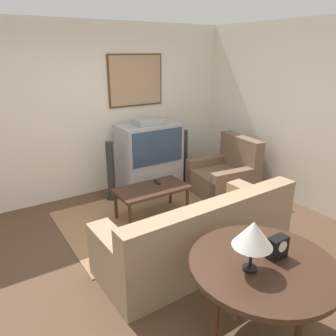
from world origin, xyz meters
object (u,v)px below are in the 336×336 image
(couch, at_px, (199,237))
(mantel_clock, at_px, (277,247))
(coffee_table, at_px, (152,191))
(speaker_tower_left, at_px, (111,173))
(speaker_tower_right, at_px, (184,158))
(console_table, at_px, (263,269))
(tv, at_px, (149,157))
(table_lamp, at_px, (253,235))
(armchair, at_px, (225,176))

(couch, relative_size, mantel_clock, 12.49)
(coffee_table, relative_size, speaker_tower_left, 1.06)
(couch, distance_m, coffee_table, 1.19)
(mantel_clock, relative_size, speaker_tower_right, 0.19)
(coffee_table, distance_m, console_table, 2.31)
(mantel_clock, relative_size, speaker_tower_left, 0.19)
(coffee_table, distance_m, speaker_tower_left, 0.91)
(tv, bearing_deg, table_lamp, -106.55)
(tv, distance_m, speaker_tower_left, 0.72)
(couch, bearing_deg, coffee_table, -95.54)
(couch, distance_m, mantel_clock, 1.21)
(console_table, height_order, mantel_clock, mantel_clock)
(console_table, xyz_separation_m, mantel_clock, (0.14, -0.00, 0.15))
(armchair, xyz_separation_m, mantel_clock, (-1.63, -2.37, 0.52))
(console_table, relative_size, table_lamp, 2.85)
(armchair, relative_size, table_lamp, 2.47)
(tv, height_order, console_table, tv)
(tv, relative_size, couch, 0.55)
(table_lamp, distance_m, speaker_tower_right, 3.60)
(table_lamp, distance_m, speaker_tower_left, 3.21)
(table_lamp, relative_size, mantel_clock, 2.26)
(mantel_clock, bearing_deg, console_table, 178.56)
(coffee_table, relative_size, console_table, 0.88)
(armchair, distance_m, console_table, 2.98)
(tv, distance_m, table_lamp, 3.33)
(mantel_clock, bearing_deg, couch, 85.01)
(tv, relative_size, armchair, 1.23)
(armchair, distance_m, table_lamp, 3.14)
(couch, height_order, coffee_table, couch)
(coffee_table, bearing_deg, couch, -93.91)
(coffee_table, height_order, speaker_tower_left, speaker_tower_left)
(couch, distance_m, table_lamp, 1.36)
(tv, xyz_separation_m, console_table, (-0.78, -3.16, 0.08))
(speaker_tower_right, bearing_deg, table_lamp, -117.59)
(couch, xyz_separation_m, mantel_clock, (-0.10, -1.09, 0.50))
(armchair, height_order, coffee_table, armchair)
(mantel_clock, bearing_deg, speaker_tower_left, 91.10)
(table_lamp, bearing_deg, speaker_tower_left, 85.76)
(couch, height_order, console_table, couch)
(tv, distance_m, armchair, 1.30)
(table_lamp, bearing_deg, console_table, 0.96)
(console_table, bearing_deg, mantel_clock, -1.44)
(console_table, bearing_deg, coffee_table, 82.11)
(coffee_table, xyz_separation_m, speaker_tower_left, (-0.24, 0.87, 0.04))
(mantel_clock, bearing_deg, tv, 78.47)
(couch, height_order, mantel_clock, mantel_clock)
(table_lamp, bearing_deg, speaker_tower_right, 62.41)
(table_lamp, bearing_deg, couch, 70.37)
(couch, bearing_deg, speaker_tower_left, -87.29)
(couch, xyz_separation_m, table_lamp, (-0.39, -1.09, 0.71))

